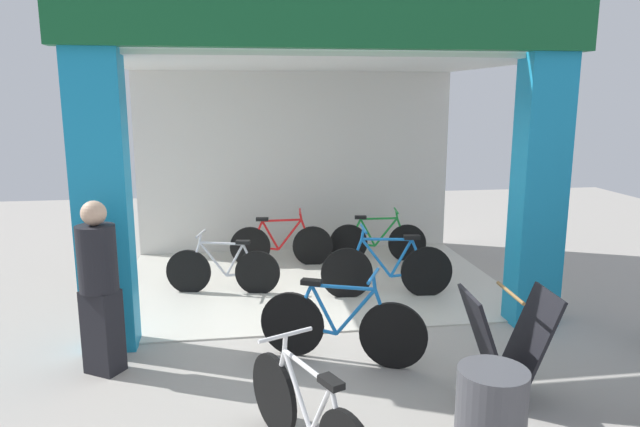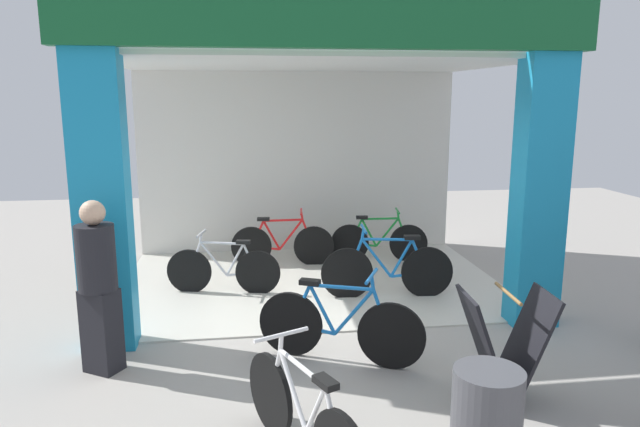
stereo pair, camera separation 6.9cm
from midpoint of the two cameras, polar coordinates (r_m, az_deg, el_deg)
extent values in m
plane|color=#9E9991|center=(6.42, 1.41, -11.70)|extent=(18.16, 18.16, 0.00)
cube|color=beige|center=(8.07, -0.61, -6.70)|extent=(5.08, 3.56, 0.02)
cube|color=silver|center=(9.49, -1.98, 5.17)|extent=(5.08, 0.12, 2.97)
cube|color=#198CBF|center=(6.07, -20.32, 0.88)|extent=(0.51, 0.36, 2.97)
cube|color=#198CBF|center=(6.75, 21.00, 1.83)|extent=(0.51, 0.36, 2.97)
cube|color=#14592D|center=(5.81, 1.83, 19.33)|extent=(5.28, 0.20, 0.70)
cube|color=silver|center=(7.68, -0.66, 14.58)|extent=(5.08, 3.56, 0.06)
cylinder|color=black|center=(8.79, -6.54, -3.26)|extent=(0.61, 0.10, 0.61)
cylinder|color=black|center=(8.76, -0.39, -3.23)|extent=(0.61, 0.10, 0.61)
cylinder|color=red|center=(8.78, -5.09, -3.40)|extent=(0.41, 0.08, 0.08)
cylinder|color=red|center=(8.73, -4.56, -2.14)|extent=(0.27, 0.06, 0.46)
cylinder|color=red|center=(8.71, -2.64, -2.08)|extent=(0.37, 0.07, 0.48)
cylinder|color=red|center=(8.67, -3.44, -0.67)|extent=(0.58, 0.09, 0.05)
cylinder|color=red|center=(8.73, -5.89, -2.00)|extent=(0.20, 0.05, 0.41)
cylinder|color=red|center=(8.71, -1.01, -1.92)|extent=(0.18, 0.05, 0.42)
cylinder|color=red|center=(8.65, -1.57, -0.21)|extent=(0.05, 0.04, 0.13)
cylinder|color=red|center=(8.64, -1.64, 0.18)|extent=(0.07, 0.42, 0.03)
cube|color=black|center=(8.68, -5.36, -0.55)|extent=(0.19, 0.11, 0.05)
cylinder|color=black|center=(7.53, 10.73, -5.70)|extent=(0.66, 0.10, 0.66)
cylinder|color=black|center=(7.36, 2.95, -5.92)|extent=(0.66, 0.10, 0.66)
cylinder|color=blue|center=(7.48, 8.93, -5.94)|extent=(0.45, 0.07, 0.09)
cylinder|color=blue|center=(7.40, 8.28, -4.38)|extent=(0.29, 0.06, 0.50)
cylinder|color=blue|center=(7.35, 5.86, -4.38)|extent=(0.41, 0.07, 0.52)
cylinder|color=blue|center=(7.31, 6.89, -2.55)|extent=(0.63, 0.09, 0.05)
cylinder|color=blue|center=(7.44, 9.95, -4.15)|extent=(0.22, 0.05, 0.44)
cylinder|color=blue|center=(7.30, 3.76, -4.23)|extent=(0.20, 0.05, 0.46)
cylinder|color=blue|center=(7.24, 4.52, -2.02)|extent=(0.06, 0.04, 0.14)
cylinder|color=blue|center=(7.23, 4.60, -1.51)|extent=(0.07, 0.46, 0.03)
cube|color=black|center=(7.36, 9.32, -2.34)|extent=(0.21, 0.12, 0.05)
cylinder|color=black|center=(7.55, -5.86, -5.81)|extent=(0.58, 0.15, 0.58)
cylinder|color=black|center=(7.75, -12.49, -5.58)|extent=(0.58, 0.15, 0.58)
cylinder|color=silver|center=(7.60, -7.45, -5.92)|extent=(0.39, 0.11, 0.08)
cylinder|color=silver|center=(7.56, -8.09, -4.52)|extent=(0.26, 0.08, 0.44)
cylinder|color=silver|center=(7.62, -10.16, -4.41)|extent=(0.36, 0.10, 0.46)
cylinder|color=silver|center=(7.54, -9.38, -2.89)|extent=(0.56, 0.14, 0.05)
cylinder|color=silver|center=(7.52, -6.64, -4.40)|extent=(0.19, 0.07, 0.39)
cylinder|color=silver|center=(7.67, -11.90, -4.20)|extent=(0.18, 0.07, 0.40)
cylinder|color=silver|center=(7.58, -11.39, -2.36)|extent=(0.05, 0.04, 0.12)
cylinder|color=silver|center=(7.57, -11.34, -1.93)|extent=(0.11, 0.40, 0.03)
cube|color=black|center=(7.47, -7.29, -2.79)|extent=(0.19, 0.12, 0.04)
cylinder|color=black|center=(8.99, 3.17, -2.93)|extent=(0.59, 0.13, 0.59)
cylinder|color=black|center=(9.07, 8.91, -2.92)|extent=(0.59, 0.13, 0.59)
cylinder|color=#198C33|center=(9.01, 4.53, -3.07)|extent=(0.40, 0.09, 0.08)
cylinder|color=#198C33|center=(8.97, 5.07, -1.89)|extent=(0.26, 0.07, 0.44)
cylinder|color=#198C33|center=(8.99, 6.86, -1.84)|extent=(0.36, 0.09, 0.46)
cylinder|color=#198C33|center=(8.93, 6.16, -0.51)|extent=(0.56, 0.12, 0.05)
cylinder|color=#198C33|center=(8.95, 3.82, -1.75)|extent=(0.20, 0.06, 0.39)
cylinder|color=#198C33|center=(9.02, 8.38, -1.70)|extent=(0.18, 0.06, 0.41)
cylinder|color=#198C33|center=(8.95, 7.91, -0.10)|extent=(0.05, 0.04, 0.12)
cylinder|color=#198C33|center=(8.94, 7.86, 0.27)|extent=(0.09, 0.41, 0.03)
cube|color=black|center=(8.91, 4.37, -0.39)|extent=(0.19, 0.11, 0.04)
cylinder|color=black|center=(5.82, -2.55, -10.79)|extent=(0.61, 0.31, 0.65)
cylinder|color=black|center=(5.59, 7.39, -11.85)|extent=(0.61, 0.31, 0.65)
cylinder|color=blue|center=(5.76, -0.29, -11.28)|extent=(0.41, 0.21, 0.08)
cylinder|color=blue|center=(5.66, 0.59, -9.42)|extent=(0.27, 0.15, 0.49)
cylinder|color=blue|center=(5.58, 3.69, -9.66)|extent=(0.38, 0.20, 0.51)
cylinder|color=blue|center=(5.53, 2.45, -7.26)|extent=(0.58, 0.29, 0.05)
cylinder|color=blue|center=(5.71, -1.52, -8.96)|extent=(0.21, 0.12, 0.44)
cylinder|color=blue|center=(5.52, 6.41, -9.67)|extent=(0.19, 0.11, 0.45)
cylinder|color=blue|center=(5.44, 5.54, -6.80)|extent=(0.06, 0.06, 0.13)
cylinder|color=blue|center=(5.42, 5.45, -6.14)|extent=(0.22, 0.42, 0.03)
cube|color=black|center=(5.60, -0.65, -6.76)|extent=(0.22, 0.17, 0.05)
cylinder|color=black|center=(4.62, -4.48, -17.22)|extent=(0.30, 0.58, 0.62)
cylinder|color=white|center=(4.04, 0.08, -18.77)|extent=(0.14, 0.26, 0.47)
cylinder|color=white|center=(4.26, -2.19, -16.97)|extent=(0.19, 0.36, 0.49)
cylinder|color=white|center=(4.07, -1.32, -14.86)|extent=(0.28, 0.56, 0.05)
cylinder|color=white|center=(3.88, 1.83, -19.76)|extent=(0.12, 0.20, 0.42)
cylinder|color=white|center=(4.45, -3.91, -15.36)|extent=(0.11, 0.18, 0.43)
cylinder|color=white|center=(4.26, -3.39, -12.55)|extent=(0.05, 0.06, 0.13)
cylinder|color=white|center=(4.23, -3.33, -11.83)|extent=(0.41, 0.21, 0.03)
cube|color=black|center=(3.83, 1.09, -16.26)|extent=(0.16, 0.21, 0.05)
cube|color=black|center=(5.15, 16.21, -12.56)|extent=(0.41, 0.55, 0.95)
cube|color=black|center=(5.27, 19.84, -12.20)|extent=(0.41, 0.55, 0.95)
cylinder|color=olive|center=(5.04, 18.38, -7.47)|extent=(0.06, 0.53, 0.03)
cube|color=black|center=(5.83, -20.34, -10.73)|extent=(0.39, 0.37, 0.79)
cylinder|color=black|center=(5.61, -20.83, -4.09)|extent=(0.48, 0.48, 0.61)
sphere|color=#D8AD8C|center=(5.52, -21.14, 0.08)|extent=(0.22, 0.22, 0.22)
cylinder|color=#4C4C51|center=(4.38, 16.51, -18.77)|extent=(0.48, 0.48, 0.71)
camera|label=1|loc=(0.03, -89.71, 0.06)|focal=32.54mm
camera|label=2|loc=(0.03, 90.29, -0.06)|focal=32.54mm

